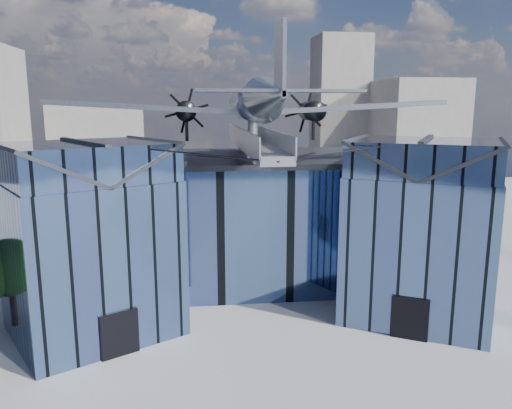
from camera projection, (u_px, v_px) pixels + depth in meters
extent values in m
plane|color=gray|center=(260.00, 315.00, 33.46)|extent=(120.00, 120.00, 0.00)
cube|color=#455D8D|center=(246.00, 217.00, 41.31)|extent=(28.00, 14.00, 9.50)
cube|color=#24262B|center=(246.00, 158.00, 40.35)|extent=(28.00, 14.00, 0.40)
cube|color=#455D8D|center=(91.00, 257.00, 30.32)|extent=(11.79, 11.43, 9.50)
cube|color=#455D8D|center=(84.00, 162.00, 29.19)|extent=(11.56, 11.20, 2.20)
cube|color=#24262B|center=(44.00, 164.00, 27.86)|extent=(7.98, 9.23, 2.40)
cube|color=#24262B|center=(121.00, 159.00, 30.52)|extent=(7.98, 9.23, 2.40)
cube|color=#24262B|center=(83.00, 142.00, 28.97)|extent=(4.30, 7.10, 0.18)
cube|color=black|center=(120.00, 334.00, 27.81)|extent=(2.03, 1.32, 2.60)
cube|color=black|center=(158.00, 245.00, 32.98)|extent=(0.34, 0.34, 9.50)
cube|color=#455D8D|center=(420.00, 246.00, 32.82)|extent=(11.79, 11.43, 9.50)
cube|color=#455D8D|center=(425.00, 157.00, 31.69)|extent=(11.56, 11.20, 2.20)
cube|color=#24262B|center=(389.00, 156.00, 32.55)|extent=(7.98, 9.23, 2.40)
cube|color=#24262B|center=(464.00, 159.00, 30.83)|extent=(7.98, 9.23, 2.40)
cube|color=#24262B|center=(427.00, 139.00, 31.47)|extent=(4.30, 7.10, 0.18)
cube|color=black|center=(410.00, 319.00, 29.83)|extent=(2.03, 1.32, 2.60)
cube|color=black|center=(352.00, 239.00, 34.55)|extent=(0.34, 0.34, 9.50)
cube|color=gray|center=(253.00, 146.00, 34.73)|extent=(1.80, 21.00, 0.50)
cube|color=gray|center=(240.00, 136.00, 34.49)|extent=(0.08, 21.00, 1.10)
cube|color=gray|center=(266.00, 136.00, 34.71)|extent=(0.08, 21.00, 1.10)
cylinder|color=gray|center=(241.00, 145.00, 44.11)|extent=(0.44, 0.44, 1.35)
cylinder|color=gray|center=(248.00, 151.00, 38.27)|extent=(0.44, 0.44, 1.35)
cylinder|color=gray|center=(254.00, 156.00, 34.37)|extent=(0.44, 0.44, 1.35)
cylinder|color=gray|center=(253.00, 131.00, 35.03)|extent=(0.70, 0.70, 1.40)
cylinder|color=black|center=(173.00, 151.00, 26.74)|extent=(10.55, 6.08, 0.69)
cylinder|color=black|center=(362.00, 149.00, 27.99)|extent=(10.55, 6.08, 0.69)
cylinder|color=black|center=(211.00, 157.00, 32.53)|extent=(6.09, 17.04, 1.19)
cylinder|color=black|center=(301.00, 156.00, 33.24)|extent=(6.09, 17.04, 1.19)
cylinder|color=#9A9FA6|center=(253.00, 103.00, 34.65)|extent=(2.50, 11.00, 2.50)
sphere|color=#9A9FA6|center=(245.00, 104.00, 40.01)|extent=(2.50, 2.50, 2.50)
cube|color=black|center=(246.00, 95.00, 38.90)|extent=(1.60, 1.40, 0.50)
cone|color=#9A9FA6|center=(272.00, 96.00, 25.83)|extent=(2.50, 7.00, 2.50)
cube|color=#9A9FA6|center=(280.00, 60.00, 23.28)|extent=(0.18, 2.40, 3.40)
cube|color=#9A9FA6|center=(279.00, 91.00, 23.65)|extent=(8.00, 1.80, 0.14)
cube|color=#9A9FA6|center=(152.00, 108.00, 34.85)|extent=(14.00, 3.20, 1.08)
cylinder|color=black|center=(186.00, 111.00, 35.77)|extent=(1.44, 3.20, 1.44)
cone|color=black|center=(187.00, 111.00, 37.52)|extent=(0.70, 0.70, 0.70)
cube|color=black|center=(187.00, 111.00, 37.67)|extent=(1.05, 0.06, 3.33)
cube|color=black|center=(187.00, 111.00, 37.67)|extent=(2.53, 0.06, 2.53)
cube|color=black|center=(187.00, 111.00, 37.67)|extent=(3.33, 0.06, 1.05)
cylinder|color=black|center=(187.00, 129.00, 35.42)|extent=(0.24, 0.24, 1.75)
cube|color=#9A9FA6|center=(346.00, 107.00, 36.52)|extent=(14.00, 3.20, 1.08)
cylinder|color=black|center=(312.00, 111.00, 36.87)|extent=(1.44, 3.20, 1.44)
cone|color=black|center=(306.00, 111.00, 38.62)|extent=(0.70, 0.70, 0.70)
cube|color=black|center=(306.00, 111.00, 38.76)|extent=(1.05, 0.06, 3.33)
cube|color=black|center=(306.00, 111.00, 38.76)|extent=(2.53, 0.06, 2.53)
cube|color=black|center=(306.00, 111.00, 38.76)|extent=(3.33, 0.06, 1.05)
cylinder|color=black|center=(313.00, 128.00, 36.52)|extent=(0.24, 0.24, 1.75)
cube|color=gray|center=(414.00, 136.00, 82.28)|extent=(12.00, 14.00, 18.00)
cube|color=gray|center=(99.00, 148.00, 83.29)|extent=(14.00, 10.00, 14.00)
cube|color=gray|center=(339.00, 111.00, 90.06)|extent=(9.00, 9.00, 26.00)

